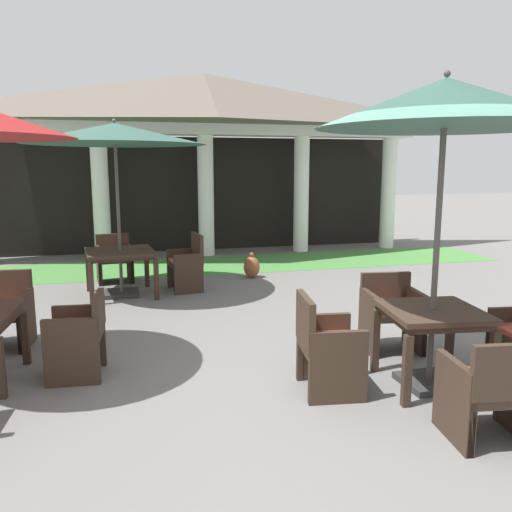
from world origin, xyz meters
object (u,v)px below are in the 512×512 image
at_px(patio_umbrella_mid_left, 115,135).
at_px(patio_chair_mid_right_north, 0,313).
at_px(patio_table_near_foreground, 432,320).
at_px(patio_chair_near_foreground_south, 491,391).
at_px(patio_umbrella_near_foreground, 445,106).
at_px(patio_chair_near_foreground_north, 391,313).
at_px(patio_chair_near_foreground_west, 326,347).
at_px(patio_chair_mid_right_east, 79,336).
at_px(patio_chair_mid_left_north, 114,259).
at_px(patio_table_mid_left, 120,256).
at_px(terracotta_urn, 252,267).
at_px(patio_chair_mid_left_east, 187,264).

bearing_deg(patio_umbrella_mid_left, patio_chair_mid_right_north, -122.20).
relative_size(patio_table_near_foreground, patio_chair_near_foreground_south, 1.16).
bearing_deg(patio_umbrella_near_foreground, patio_chair_near_foreground_north, 82.22).
relative_size(patio_chair_near_foreground_west, patio_chair_mid_right_east, 1.09).
distance_m(patio_umbrella_near_foreground, patio_chair_mid_left_north, 6.51).
relative_size(patio_table_near_foreground, patio_umbrella_mid_left, 0.35).
xyz_separation_m(patio_chair_near_foreground_west, patio_chair_mid_right_north, (-3.17, 2.06, -0.02)).
bearing_deg(patio_table_near_foreground, patio_chair_near_foreground_south, -97.78).
height_order(patio_table_near_foreground, patio_chair_mid_right_north, patio_chair_mid_right_north).
bearing_deg(patio_chair_near_foreground_west, patio_umbrella_mid_left, -148.69).
distance_m(patio_chair_near_foreground_south, patio_table_mid_left, 5.97).
bearing_deg(terracotta_urn, patio_chair_mid_right_east, -124.44).
xyz_separation_m(patio_chair_near_foreground_north, patio_table_mid_left, (-2.96, 3.33, 0.23)).
relative_size(patio_table_mid_left, patio_chair_mid_right_north, 1.33).
height_order(patio_table_near_foreground, patio_umbrella_near_foreground, patio_umbrella_near_foreground).
relative_size(patio_table_mid_left, patio_chair_mid_left_north, 1.35).
height_order(patio_chair_near_foreground_west, patio_chair_mid_right_north, patio_chair_near_foreground_west).
xyz_separation_m(patio_table_near_foreground, terracotta_urn, (-0.46, 5.11, -0.44)).
height_order(patio_chair_near_foreground_north, patio_table_mid_left, patio_chair_near_foreground_north).
bearing_deg(patio_chair_mid_left_north, terracotta_urn, 167.31).
relative_size(patio_chair_near_foreground_west, patio_chair_mid_left_east, 0.96).
relative_size(patio_chair_near_foreground_south, patio_chair_mid_right_north, 0.98).
xyz_separation_m(patio_table_near_foreground, patio_table_mid_left, (-2.82, 4.32, 0.00)).
relative_size(patio_chair_mid_left_east, terracotta_urn, 1.99).
bearing_deg(patio_umbrella_near_foreground, terracotta_urn, 95.17).
xyz_separation_m(patio_chair_near_foreground_north, patio_chair_mid_left_east, (-1.88, 3.45, 0.02)).
distance_m(patio_chair_near_foreground_south, patio_chair_mid_left_north, 6.98).
height_order(patio_umbrella_near_foreground, patio_chair_mid_left_east, patio_umbrella_near_foreground).
relative_size(patio_table_mid_left, patio_umbrella_mid_left, 0.41).
xyz_separation_m(patio_table_mid_left, patio_chair_mid_left_east, (1.08, 0.11, -0.21)).
distance_m(patio_umbrella_mid_left, patio_chair_mid_right_east, 3.90).
bearing_deg(patio_table_near_foreground, patio_table_mid_left, 123.12).
height_order(patio_chair_near_foreground_south, patio_table_mid_left, patio_chair_near_foreground_south).
height_order(patio_chair_mid_left_north, patio_chair_mid_right_north, patio_chair_mid_right_north).
relative_size(patio_chair_mid_left_north, terracotta_urn, 1.77).
distance_m(patio_chair_mid_left_north, patio_chair_mid_right_east, 4.33).
distance_m(patio_table_near_foreground, patio_table_mid_left, 5.16).
relative_size(patio_chair_near_foreground_north, patio_chair_mid_left_north, 1.00).
bearing_deg(patio_chair_near_foreground_south, patio_table_near_foreground, 90.00).
xyz_separation_m(patio_chair_near_foreground_west, patio_chair_near_foreground_south, (0.86, -1.13, -0.03)).
distance_m(patio_chair_near_foreground_north, patio_chair_near_foreground_west, 1.42).
bearing_deg(patio_chair_near_foreground_south, patio_chair_near_foreground_west, 135.06).
height_order(patio_table_mid_left, patio_chair_mid_right_north, patio_chair_mid_right_north).
bearing_deg(patio_umbrella_near_foreground, patio_chair_mid_right_east, 161.63).
relative_size(patio_umbrella_near_foreground, patio_chair_near_foreground_south, 3.43).
relative_size(patio_umbrella_near_foreground, patio_chair_mid_right_east, 3.46).
distance_m(patio_chair_near_foreground_west, patio_chair_mid_left_east, 4.37).
relative_size(patio_chair_mid_left_east, patio_chair_mid_right_east, 1.14).
bearing_deg(patio_table_mid_left, patio_chair_mid_right_east, -97.13).
xyz_separation_m(patio_chair_mid_left_north, patio_chair_mid_right_north, (-1.23, -3.20, -0.01)).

